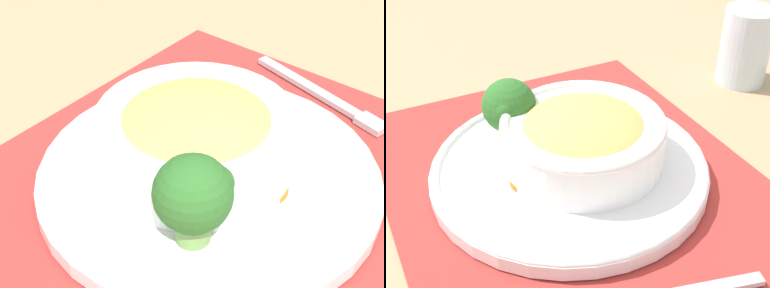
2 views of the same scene
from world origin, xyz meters
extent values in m
plane|color=tan|center=(0.00, 0.00, 0.00)|extent=(4.00, 4.00, 0.00)
cube|color=#B2332D|center=(0.00, 0.00, 0.00)|extent=(0.51, 0.45, 0.00)
cylinder|color=white|center=(0.00, 0.00, 0.01)|extent=(0.31, 0.31, 0.02)
torus|color=white|center=(0.00, 0.00, 0.02)|extent=(0.31, 0.31, 0.01)
cylinder|color=white|center=(0.00, -0.02, 0.05)|extent=(0.18, 0.18, 0.05)
torus|color=white|center=(0.00, -0.02, 0.07)|extent=(0.18, 0.18, 0.01)
ellipsoid|color=#E0B75B|center=(0.00, -0.02, 0.06)|extent=(0.15, 0.15, 0.06)
cylinder|color=#759E51|center=(0.07, 0.05, 0.03)|extent=(0.03, 0.03, 0.02)
sphere|color=#2D6B28|center=(0.07, 0.05, 0.07)|extent=(0.06, 0.06, 0.06)
sphere|color=#2D6B28|center=(0.05, 0.06, 0.07)|extent=(0.03, 0.03, 0.03)
sphere|color=#2D6B28|center=(0.09, 0.04, 0.07)|extent=(0.03, 0.03, 0.03)
cylinder|color=orange|center=(-0.01, 0.05, 0.02)|extent=(0.05, 0.05, 0.01)
cylinder|color=orange|center=(-0.03, 0.04, 0.02)|extent=(0.05, 0.05, 0.01)
cylinder|color=orange|center=(-0.04, 0.03, 0.02)|extent=(0.05, 0.05, 0.01)
cylinder|color=silver|center=(0.13, -0.32, 0.06)|extent=(0.07, 0.07, 0.11)
cylinder|color=silver|center=(0.13, -0.32, 0.04)|extent=(0.06, 0.06, 0.07)
camera|label=1|loc=(0.33, 0.30, 0.39)|focal=60.00mm
camera|label=2|loc=(-0.45, 0.16, 0.38)|focal=50.00mm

